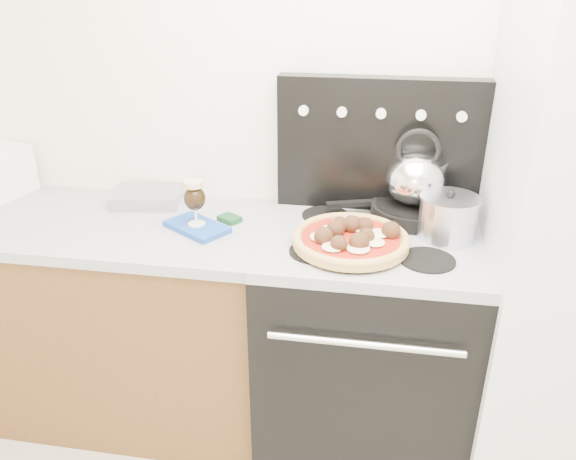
% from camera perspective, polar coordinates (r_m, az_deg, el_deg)
% --- Properties ---
extents(room_shell, '(3.52, 3.01, 2.52)m').
position_cam_1_polar(room_shell, '(1.05, 3.90, -4.90)').
color(room_shell, beige).
rests_on(room_shell, ground).
extents(base_cabinet, '(1.45, 0.60, 0.86)m').
position_cam_1_polar(base_cabinet, '(2.52, -18.53, -8.63)').
color(base_cabinet, brown).
rests_on(base_cabinet, ground).
extents(countertop, '(1.48, 0.63, 0.04)m').
position_cam_1_polar(countertop, '(2.31, -20.04, 0.73)').
color(countertop, '#ADADB2').
rests_on(countertop, base_cabinet).
extents(stove_body, '(0.76, 0.65, 0.88)m').
position_cam_1_polar(stove_body, '(2.24, 7.75, -11.79)').
color(stove_body, black).
rests_on(stove_body, ground).
extents(cooktop, '(0.76, 0.65, 0.04)m').
position_cam_1_polar(cooktop, '(1.99, 8.52, -1.18)').
color(cooktop, '#ADADB2').
rests_on(cooktop, stove_body).
extents(backguard, '(0.76, 0.08, 0.50)m').
position_cam_1_polar(backguard, '(2.15, 9.20, 8.53)').
color(backguard, black).
rests_on(backguard, cooktop).
extents(foil_sheet, '(0.29, 0.24, 0.05)m').
position_cam_1_polar(foil_sheet, '(2.35, -14.14, 3.25)').
color(foil_sheet, silver).
rests_on(foil_sheet, countertop).
extents(oven_mitt, '(0.27, 0.24, 0.02)m').
position_cam_1_polar(oven_mitt, '(2.09, -9.24, 0.32)').
color(oven_mitt, '#1B4AAD').
rests_on(oven_mitt, countertop).
extents(beer_glass, '(0.10, 0.10, 0.17)m').
position_cam_1_polar(beer_glass, '(2.05, -9.43, 2.74)').
color(beer_glass, black).
rests_on(beer_glass, oven_mitt).
extents(pizza_pan, '(0.42, 0.42, 0.01)m').
position_cam_1_polar(pizza_pan, '(1.90, 6.35, -1.62)').
color(pizza_pan, black).
rests_on(pizza_pan, cooktop).
extents(pizza, '(0.49, 0.49, 0.06)m').
position_cam_1_polar(pizza, '(1.88, 6.40, -0.71)').
color(pizza, gold).
rests_on(pizza, pizza_pan).
extents(skillet, '(0.38, 0.38, 0.05)m').
position_cam_1_polar(skillet, '(2.15, 12.46, 1.86)').
color(skillet, black).
rests_on(skillet, cooktop).
extents(tea_kettle, '(0.23, 0.23, 0.24)m').
position_cam_1_polar(tea_kettle, '(2.09, 12.84, 5.56)').
color(tea_kettle, silver).
rests_on(tea_kettle, skillet).
extents(stock_pot, '(0.22, 0.22, 0.14)m').
position_cam_1_polar(stock_pot, '(2.00, 15.91, 1.11)').
color(stock_pot, silver).
rests_on(stock_pot, cooktop).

